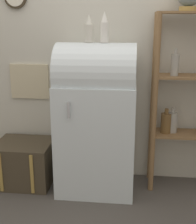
{
  "coord_description": "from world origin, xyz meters",
  "views": [
    {
      "loc": [
        0.33,
        -2.54,
        1.6
      ],
      "look_at": [
        0.02,
        0.26,
        0.78
      ],
      "focal_mm": 50.0,
      "sensor_mm": 36.0,
      "label": 1
    }
  ],
  "objects": [
    {
      "name": "refrigerator",
      "position": [
        -0.0,
        0.26,
        0.73
      ],
      "size": [
        0.73,
        0.62,
        1.42
      ],
      "color": "silver",
      "rests_on": "ground_plane"
    },
    {
      "name": "shelf_unit",
      "position": [
        0.83,
        0.38,
        0.93
      ],
      "size": [
        0.66,
        0.3,
        1.69
      ],
      "color": "olive",
      "rests_on": "ground_plane"
    },
    {
      "name": "vase_left",
      "position": [
        -0.07,
        0.26,
        1.53
      ],
      "size": [
        0.08,
        0.08,
        0.24
      ],
      "color": "beige",
      "rests_on": "refrigerator"
    },
    {
      "name": "vase_center",
      "position": [
        0.07,
        0.25,
        1.55
      ],
      "size": [
        0.07,
        0.07,
        0.27
      ],
      "color": "white",
      "rests_on": "refrigerator"
    },
    {
      "name": "ground_plane",
      "position": [
        0.0,
        0.0,
        0.0
      ],
      "size": [
        12.0,
        12.0,
        0.0
      ],
      "primitive_type": "plane",
      "color": "#4C4742"
    },
    {
      "name": "wall_back",
      "position": [
        -0.0,
        0.57,
        1.35
      ],
      "size": [
        7.0,
        0.09,
        2.7
      ],
      "color": "beige",
      "rests_on": "ground_plane"
    },
    {
      "name": "suitcase_trunk",
      "position": [
        -0.74,
        0.27,
        0.22
      ],
      "size": [
        0.56,
        0.49,
        0.43
      ],
      "color": "#423828",
      "rests_on": "ground_plane"
    }
  ]
}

